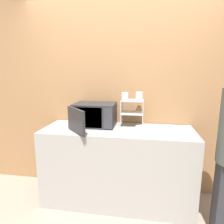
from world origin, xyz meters
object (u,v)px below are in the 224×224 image
dish_rack (132,108)px  glass_front_right (139,97)px  glass_back_right (140,96)px  bowl (143,130)px  glass_front_left (125,96)px  microwave (94,115)px

dish_rack → glass_front_right: (0.08, -0.05, 0.14)m
dish_rack → glass_back_right: glass_back_right is taller
dish_rack → glass_front_right: bearing=-29.5°
glass_front_right → bowl: (0.06, -0.17, -0.35)m
glass_front_left → bowl: (0.23, -0.16, -0.35)m
microwave → dish_rack: 0.48m
microwave → glass_front_left: size_ratio=6.93×
microwave → dish_rack: size_ratio=2.03×
dish_rack → bowl: (0.14, -0.22, -0.21)m
glass_front_left → glass_front_right: (0.17, 0.01, 0.00)m
dish_rack → glass_front_left: glass_front_left is taller
glass_back_right → microwave: bearing=-168.9°
dish_rack → bowl: bearing=-56.3°
glass_front_left → bowl: glass_front_left is taller
dish_rack → glass_front_left: size_ratio=3.42×
glass_back_right → glass_front_right: same height
microwave → glass_front_right: glass_front_right is taller
microwave → glass_back_right: size_ratio=6.93×
microwave → glass_back_right: 0.61m
microwave → glass_back_right: (0.55, 0.11, 0.24)m
glass_back_right → bowl: 0.44m
dish_rack → glass_front_right: 0.17m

